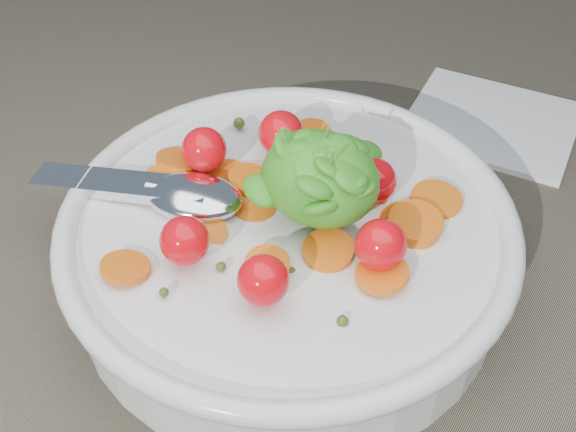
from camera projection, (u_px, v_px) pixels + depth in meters
The scene contains 3 objects.
ground at pixel (283, 268), 0.53m from camera, with size 6.00×6.00×0.00m, color #736852.
bowl at pixel (288, 241), 0.50m from camera, with size 0.34×0.31×0.13m.
napkin at pixel (492, 122), 0.66m from camera, with size 0.15×0.13×0.01m, color white.
Camera 1 is at (0.20, -0.31, 0.39)m, focal length 45.00 mm.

